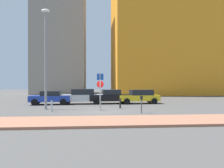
% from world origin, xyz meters
% --- Properties ---
extents(ground_plane, '(120.00, 120.00, 0.00)m').
position_xyz_m(ground_plane, '(0.00, 0.00, 0.00)').
color(ground_plane, '#4C4947').
extents(sidewalk_brick, '(40.00, 3.44, 0.14)m').
position_xyz_m(sidewalk_brick, '(0.00, -5.35, 0.07)').
color(sidewalk_brick, '#9E664C').
rests_on(sidewalk_brick, ground).
extents(parked_car_blue, '(4.17, 2.09, 1.40)m').
position_xyz_m(parked_car_blue, '(-4.94, 5.60, 0.74)').
color(parked_car_blue, '#1E389E').
rests_on(parked_car_blue, ground).
extents(parked_car_silver, '(4.55, 2.12, 1.60)m').
position_xyz_m(parked_car_silver, '(-1.67, 5.93, 0.82)').
color(parked_car_silver, '#B7BABF').
rests_on(parked_car_silver, ground).
extents(parked_car_black, '(4.52, 2.23, 1.52)m').
position_xyz_m(parked_car_black, '(1.33, 6.10, 0.78)').
color(parked_car_black, black).
rests_on(parked_car_black, ground).
extents(parked_car_yellow, '(4.45, 2.15, 1.50)m').
position_xyz_m(parked_car_yellow, '(4.50, 5.89, 0.79)').
color(parked_car_yellow, gold).
rests_on(parked_car_yellow, ground).
extents(parking_sign_post, '(0.60, 0.10, 3.06)m').
position_xyz_m(parking_sign_post, '(0.09, 0.93, 1.93)').
color(parking_sign_post, gray).
rests_on(parking_sign_post, ground).
extents(parking_meter, '(0.18, 0.14, 1.29)m').
position_xyz_m(parking_meter, '(3.07, -1.67, 0.84)').
color(parking_meter, '#4C4C51').
rests_on(parking_meter, ground).
extents(street_lamp, '(0.70, 0.36, 8.50)m').
position_xyz_m(street_lamp, '(-4.51, 1.30, 4.90)').
color(street_lamp, gray).
rests_on(street_lamp, ground).
extents(traffic_bollard_near, '(0.15, 0.15, 0.88)m').
position_xyz_m(traffic_bollard_near, '(1.87, 1.58, 0.44)').
color(traffic_bollard_near, black).
rests_on(traffic_bollard_near, ground).
extents(traffic_bollard_mid, '(0.12, 0.12, 0.87)m').
position_xyz_m(traffic_bollard_mid, '(-3.73, -0.35, 0.44)').
color(traffic_bollard_mid, '#B7B7BC').
rests_on(traffic_bollard_mid, ground).
extents(building_colorful_midrise, '(18.64, 13.31, 24.59)m').
position_xyz_m(building_colorful_midrise, '(12.83, 25.32, 12.29)').
color(building_colorful_midrise, orange).
rests_on(building_colorful_midrise, ground).
extents(building_under_construction, '(10.26, 10.74, 24.31)m').
position_xyz_m(building_under_construction, '(-7.26, 29.57, 12.16)').
color(building_under_construction, gray).
rests_on(building_under_construction, ground).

